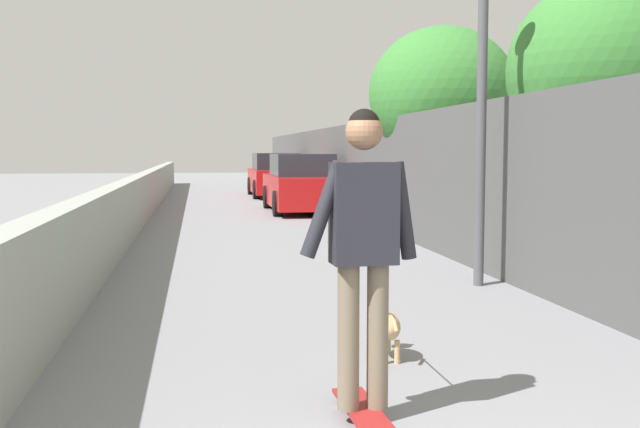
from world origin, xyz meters
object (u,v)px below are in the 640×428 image
object	(u,v)px
tree_right_far	(599,73)
car_far	(276,176)
tree_right_near	(442,95)
person_skateboarder	(364,234)
skateboard	(363,411)
dog	(384,324)
lamp_post	(483,48)
car_near	(302,185)

from	to	relation	value
tree_right_far	car_far	bearing A→B (deg)	7.73
tree_right_near	car_far	bearing A→B (deg)	10.11
person_skateboarder	skateboard	bearing A→B (deg)	0.00
dog	car_far	size ratio (longest dim) A/B	0.37
tree_right_near	person_skateboarder	xyz separation A→B (m)	(-10.19, 3.90, -1.61)
tree_right_near	tree_right_far	distance (m)	5.51
tree_right_near	skateboard	xyz separation A→B (m)	(-10.19, 3.90, -2.68)
person_skateboarder	tree_right_far	bearing A→B (deg)	-41.42
skateboard	person_skateboarder	world-z (taller)	person_skateboarder
lamp_post	person_skateboarder	xyz separation A→B (m)	(-4.21, 2.38, -1.70)
tree_right_far	car_near	bearing A→B (deg)	12.45
tree_right_far	lamp_post	distance (m)	1.84
tree_right_near	tree_right_far	world-z (taller)	tree_right_near
skateboard	car_near	bearing A→B (deg)	-6.59
tree_right_near	lamp_post	xyz separation A→B (m)	(-5.98, 1.52, 0.09)
tree_right_near	dog	distance (m)	9.84
tree_right_far	car_far	world-z (taller)	tree_right_far
car_far	tree_right_near	bearing A→B (deg)	-169.89
car_far	dog	bearing A→B (deg)	176.38
skateboard	car_near	distance (m)	15.50
lamp_post	car_near	bearing A→B (deg)	3.08
lamp_post	skateboard	distance (m)	5.58
car_far	car_near	bearing A→B (deg)	-180.00
tree_right_far	car_far	xyz separation A→B (m)	(17.40, 2.36, -1.91)
tree_right_near	skateboard	world-z (taller)	tree_right_near
lamp_post	car_far	distance (m)	18.02
tree_right_far	person_skateboarder	size ratio (longest dim) A/B	2.13
person_skateboarder	car_far	bearing A→B (deg)	-4.60
skateboard	person_skateboarder	bearing A→B (deg)	180.00
tree_right_near	dog	xyz separation A→B (m)	(-8.88, 3.44, -2.47)
dog	car_far	bearing A→B (deg)	-3.62
skateboard	car_far	xyz separation A→B (m)	(22.10, -1.78, 0.65)
skateboard	car_far	bearing A→B (deg)	-4.60
dog	car_near	xyz separation A→B (m)	(14.07, -1.32, 0.44)
tree_right_far	car_near	xyz separation A→B (m)	(10.69, 2.36, -1.91)
tree_right_near	tree_right_far	bearing A→B (deg)	-177.52
lamp_post	skateboard	world-z (taller)	lamp_post
lamp_post	car_near	size ratio (longest dim) A/B	0.95
lamp_post	car_far	size ratio (longest dim) A/B	0.96
skateboard	dog	bearing A→B (deg)	-19.42
lamp_post	tree_right_near	bearing A→B (deg)	-14.30
person_skateboarder	tree_right_near	bearing A→B (deg)	-20.95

